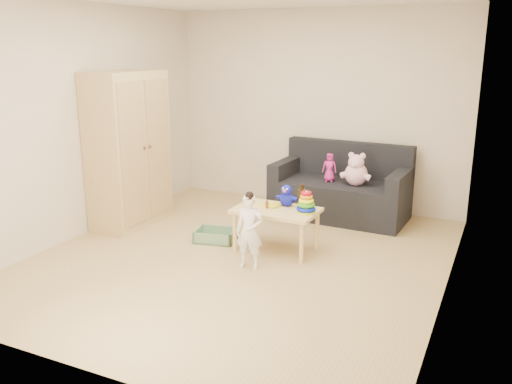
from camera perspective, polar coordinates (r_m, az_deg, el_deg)
The scene contains 13 objects.
room at distance 5.30m, azimuth -1.66°, elevation 6.22°, with size 4.50×4.50×4.50m.
wardrobe at distance 6.67m, azimuth -13.26°, elevation 4.36°, with size 0.51×1.02×1.84m, color tan.
sofa at distance 6.96m, azimuth 8.77°, elevation -0.78°, with size 1.66×0.83×0.47m, color black.
play_table at distance 5.78m, azimuth 2.13°, elevation -3.96°, with size 0.87×0.55×0.46m, color #E8C47F.
storage_bin at distance 6.11m, azimuth -4.28°, elevation -4.56°, with size 0.44×0.33×0.13m, color #678D66, non-canonical shape.
toddler at distance 5.29m, azimuth -0.69°, elevation -4.23°, with size 0.27×0.18×0.73m, color white.
pink_bear at distance 6.72m, azimuth 10.51°, elevation 2.13°, with size 0.30×0.26×0.34m, color #FFBBCF, non-canonical shape.
doll at distance 6.85m, azimuth 7.75°, elevation 2.55°, with size 0.18×0.12×0.35m, color #D6288F.
ring_stacker at distance 5.57m, azimuth 5.30°, elevation -1.30°, with size 0.20×0.20×0.23m.
brown_bottle at distance 5.77m, azimuth 4.82°, elevation -0.56°, with size 0.09×0.09×0.25m.
blue_plush at distance 5.79m, azimuth 3.26°, elevation -0.33°, with size 0.20×0.16×0.24m, color #161ECC, non-canonical shape.
wooden_figure at distance 5.71m, azimuth 1.16°, elevation -1.27°, with size 0.04×0.03×0.10m, color brown, non-canonical shape.
yellow_book at distance 5.82m, azimuth 1.62°, elevation -1.39°, with size 0.19×0.19×0.01m, color yellow.
Camera 1 is at (2.37, -4.66, 2.12)m, focal length 38.00 mm.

